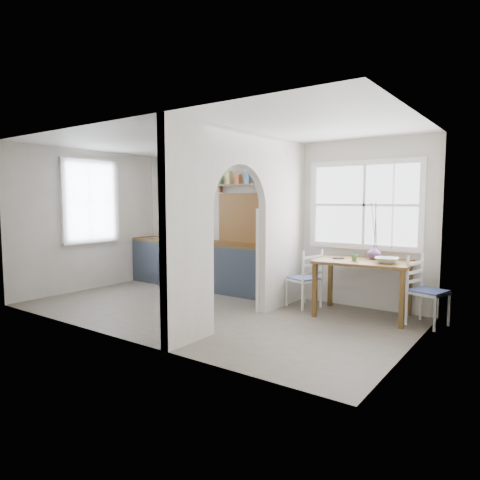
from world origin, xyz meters
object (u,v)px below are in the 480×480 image
Objects in this scene: chair_left at (304,278)px; dining_table at (363,288)px; kettle at (263,238)px; vase at (374,252)px; chair_right at (428,291)px.

dining_table is at bearing 111.94° from chair_left.
kettle is (-0.81, 0.09, 0.58)m from chair_left.
dining_table is 6.38× the size of vase.
vase is at bearing 123.49° from chair_left.
chair_left is 1.81m from chair_right.
dining_table is 0.56m from vase.
dining_table is 0.94m from chair_left.
chair_left reaches higher than dining_table.
chair_left is at bearing -167.67° from vase.
kettle reaches higher than vase.
chair_left is at bearing 173.95° from dining_table.
chair_right reaches higher than chair_left.
kettle is at bearing -75.22° from chair_left.
kettle reaches higher than dining_table.
chair_left is 4.47× the size of vase.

